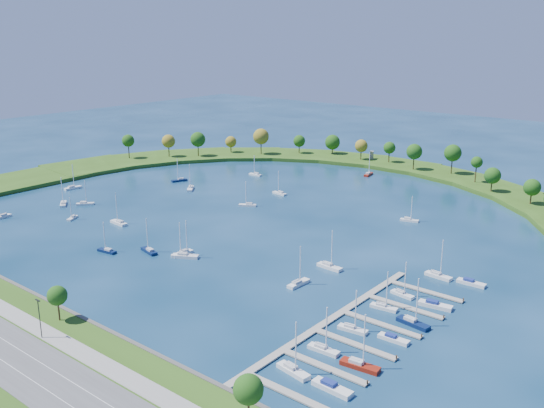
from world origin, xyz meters
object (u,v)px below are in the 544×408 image
Objects in this scene: moored_boat_5 at (368,174)px; dock_system at (353,328)px; moored_boat_13 at (248,204)px; moored_boat_17 at (72,217)px; docked_boat_7 at (413,322)px; docked_boat_11 at (471,283)px; docked_boat_5 at (393,339)px; harbor_tower at (372,155)px; moored_boat_15 at (298,282)px; moored_boat_18 at (63,203)px; docked_boat_6 at (384,306)px; docked_boat_8 at (402,293)px; moored_boat_4 at (182,252)px; docked_boat_3 at (360,364)px; docked_boat_9 at (435,305)px; moored_boat_9 at (179,180)px; moored_boat_6 at (280,193)px; moored_boat_12 at (329,266)px; docked_boat_2 at (323,348)px; moored_boat_0 at (85,203)px; docked_boat_1 at (332,387)px; docked_boat_4 at (352,328)px; docked_boat_10 at (438,275)px; moored_boat_2 at (409,219)px; docked_boat_0 at (293,369)px; moored_boat_7 at (1,216)px; moored_boat_16 at (185,255)px; moored_boat_19 at (119,222)px; moored_boat_14 at (73,187)px; moored_boat_11 at (190,188)px; moored_boat_10 at (255,174)px.

dock_system is at bearing -162.16° from moored_boat_5.
moored_boat_13 reaches higher than moored_boat_17.
docked_boat_7 reaches higher than docked_boat_11.
docked_boat_5 reaches higher than dock_system.
harbor_tower is 182.09m from moored_boat_15.
docked_boat_6 is (159.21, -2.18, -0.03)m from moored_boat_18.
docked_boat_8 is at bearing 124.79° from moored_boat_13.
docked_boat_5 is at bearing 89.65° from moored_boat_4.
docked_boat_3 is 1.42× the size of docked_boat_9.
docked_boat_9 is (94.23, -125.50, -0.22)m from moored_boat_5.
moored_boat_9 reaches higher than docked_boat_5.
moored_boat_6 is 122.93m from docked_boat_6.
moored_boat_12 is 1.11× the size of docked_boat_2.
moored_boat_5 is 1.05× the size of docked_boat_2.
moored_boat_12 reaches higher than docked_boat_6.
harbor_tower reaches higher than docked_boat_9.
moored_boat_4 reaches higher than moored_boat_0.
moored_boat_4 reaches higher than docked_boat_5.
moored_boat_15 is 1.29× the size of docked_boat_1.
moored_boat_0 is 0.90× the size of moored_boat_15.
docked_boat_4 is at bearing -58.16° from moored_boat_0.
docked_boat_4 is at bearing -162.21° from moored_boat_5.
moored_boat_6 is at bearing 159.97° from docked_boat_10.
moored_boat_2 is 0.81× the size of moored_boat_12.
docked_boat_6 is (-10.43, 41.42, 0.18)m from docked_boat_1.
docked_boat_7 is (10.47, -3.53, 0.07)m from docked_boat_6.
docked_boat_0 reaches higher than moored_boat_9.
moored_boat_4 is at bearing 112.04° from moored_boat_6.
moored_boat_7 reaches higher than docked_boat_4.
harbor_tower is 0.38× the size of docked_boat_2.
docked_boat_7 reaches higher than docked_boat_4.
moored_boat_19 is (-47.21, 8.58, -0.02)m from moored_boat_16.
docked_boat_0 is 25.04m from docked_boat_4.
moored_boat_18 is 1.43× the size of docked_boat_11.
moored_boat_18 is 160.27m from docked_boat_4.
moored_boat_5 is 1.30× the size of docked_boat_9.
moored_boat_16 is 73.42m from docked_boat_8.
docked_boat_2 is 27.84m from docked_boat_7.
moored_boat_19 reaches higher than docked_boat_11.
docked_boat_2 is at bearing -131.49° from moored_boat_15.
docked_boat_3 reaches higher than docked_boat_2.
moored_boat_12 is 52.39m from docked_boat_2.
harbor_tower is 165.85m from moored_boat_14.
moored_boat_7 is at bearing 102.73° from moored_boat_15.
docked_boat_0 is at bearing -112.80° from docked_boat_5.
docked_boat_4 is at bearing 176.38° from moored_boat_19.
moored_boat_15 is 30.61m from docked_boat_8.
moored_boat_0 is at bearing -176.31° from docked_boat_7.
moored_boat_11 is at bearing 165.80° from docked_boat_7.
moored_boat_18 reaches higher than moored_boat_10.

